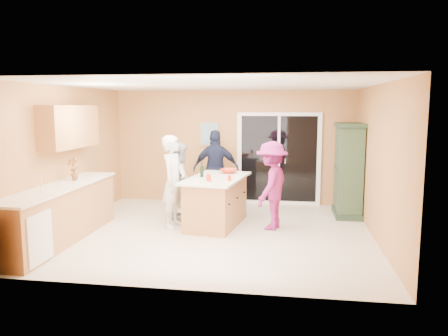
# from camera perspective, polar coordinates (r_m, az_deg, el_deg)

# --- Properties ---
(floor) EXTENTS (5.50, 5.50, 0.00)m
(floor) POSITION_cam_1_polar(r_m,az_deg,el_deg) (7.89, -1.20, -8.37)
(floor) COLOR silver
(floor) RESTS_ON ground
(ceiling) EXTENTS (5.50, 5.00, 0.10)m
(ceiling) POSITION_cam_1_polar(r_m,az_deg,el_deg) (7.58, -1.26, 10.83)
(ceiling) COLOR white
(ceiling) RESTS_ON wall_back
(wall_back) EXTENTS (5.50, 0.10, 2.60)m
(wall_back) POSITION_cam_1_polar(r_m,az_deg,el_deg) (10.09, 1.19, 2.75)
(wall_back) COLOR tan
(wall_back) RESTS_ON ground
(wall_front) EXTENTS (5.50, 0.10, 2.60)m
(wall_front) POSITION_cam_1_polar(r_m,az_deg,el_deg) (5.21, -5.92, -2.30)
(wall_front) COLOR tan
(wall_front) RESTS_ON ground
(wall_left) EXTENTS (0.10, 5.00, 2.60)m
(wall_left) POSITION_cam_1_polar(r_m,az_deg,el_deg) (8.54, -19.74, 1.31)
(wall_left) COLOR tan
(wall_left) RESTS_ON ground
(wall_right) EXTENTS (0.10, 5.00, 2.60)m
(wall_right) POSITION_cam_1_polar(r_m,az_deg,el_deg) (7.66, 19.50, 0.60)
(wall_right) COLOR tan
(wall_right) RESTS_ON ground
(left_cabinet_run) EXTENTS (0.65, 3.05, 1.24)m
(left_cabinet_run) POSITION_cam_1_polar(r_m,az_deg,el_deg) (7.63, -21.17, -5.91)
(left_cabinet_run) COLOR #A97441
(left_cabinet_run) RESTS_ON floor
(upper_cabinets) EXTENTS (0.35, 1.60, 0.75)m
(upper_cabinets) POSITION_cam_1_polar(r_m,az_deg,el_deg) (8.23, -19.51, 5.11)
(upper_cabinets) COLOR #A97441
(upper_cabinets) RESTS_ON wall_left
(sliding_door) EXTENTS (1.90, 0.07, 2.10)m
(sliding_door) POSITION_cam_1_polar(r_m,az_deg,el_deg) (10.00, 7.14, 1.20)
(sliding_door) COLOR white
(sliding_door) RESTS_ON floor
(framed_picture) EXTENTS (0.46, 0.04, 0.56)m
(framed_picture) POSITION_cam_1_polar(r_m,az_deg,el_deg) (10.13, -1.91, 4.47)
(framed_picture) COLOR #A18550
(framed_picture) RESTS_ON wall_back
(kitchen_island) EXTENTS (1.18, 1.86, 0.92)m
(kitchen_island) POSITION_cam_1_polar(r_m,az_deg,el_deg) (8.25, -1.02, -4.56)
(kitchen_island) COLOR #A97441
(kitchen_island) RESTS_ON floor
(green_hutch) EXTENTS (0.55, 1.03, 1.90)m
(green_hutch) POSITION_cam_1_polar(r_m,az_deg,el_deg) (9.25, 15.94, -0.38)
(green_hutch) COLOR #203525
(green_hutch) RESTS_ON floor
(woman_white) EXTENTS (0.50, 0.68, 1.71)m
(woman_white) POSITION_cam_1_polar(r_m,az_deg,el_deg) (8.12, -6.63, -1.76)
(woman_white) COLOR silver
(woman_white) RESTS_ON floor
(woman_grey) EXTENTS (0.75, 0.86, 1.52)m
(woman_grey) POSITION_cam_1_polar(r_m,az_deg,el_deg) (8.81, -5.69, -1.61)
(woman_grey) COLOR #ADADAF
(woman_grey) RESTS_ON floor
(woman_navy) EXTENTS (1.05, 0.53, 1.72)m
(woman_navy) POSITION_cam_1_polar(r_m,az_deg,el_deg) (9.64, -1.05, -0.13)
(woman_navy) COLOR #1C263E
(woman_navy) RESTS_ON floor
(woman_magenta) EXTENTS (0.87, 1.17, 1.61)m
(woman_magenta) POSITION_cam_1_polar(r_m,az_deg,el_deg) (7.99, 6.23, -2.29)
(woman_magenta) COLOR #811C57
(woman_magenta) RESTS_ON floor
(serving_bowl) EXTENTS (0.37, 0.37, 0.08)m
(serving_bowl) POSITION_cam_1_polar(r_m,az_deg,el_deg) (8.68, 0.60, -0.39)
(serving_bowl) COLOR #B62B14
(serving_bowl) RESTS_ON kitchen_island
(tulip_vase) EXTENTS (0.23, 0.17, 0.42)m
(tulip_vase) POSITION_cam_1_polar(r_m,az_deg,el_deg) (8.10, -19.02, -0.07)
(tulip_vase) COLOR #B3111B
(tulip_vase) RESTS_ON left_cabinet_run
(tumbler_near) EXTENTS (0.08, 0.08, 0.10)m
(tumbler_near) POSITION_cam_1_polar(r_m,az_deg,el_deg) (7.75, 0.70, -1.35)
(tumbler_near) COLOR #B62B14
(tumbler_near) RESTS_ON kitchen_island
(tumbler_far) EXTENTS (0.09, 0.09, 0.12)m
(tumbler_far) POSITION_cam_1_polar(r_m,az_deg,el_deg) (7.72, -2.03, -1.29)
(tumbler_far) COLOR #B62B14
(tumbler_far) RESTS_ON kitchen_island
(wine_bottle) EXTENTS (0.07, 0.07, 0.28)m
(wine_bottle) POSITION_cam_1_polar(r_m,az_deg,el_deg) (8.19, -2.91, -0.42)
(wine_bottle) COLOR black
(wine_bottle) RESTS_ON kitchen_island
(white_plate) EXTENTS (0.25, 0.25, 0.01)m
(white_plate) POSITION_cam_1_polar(r_m,az_deg,el_deg) (8.47, -2.07, -0.83)
(white_plate) COLOR silver
(white_plate) RESTS_ON kitchen_island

